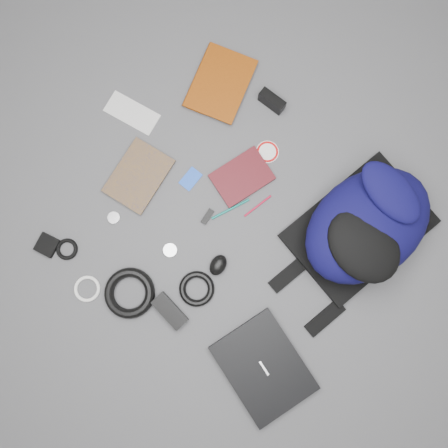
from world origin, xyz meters
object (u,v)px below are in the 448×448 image
Objects in this scene: dvd_case at (242,177)px; power_brick at (170,311)px; laptop at (264,367)px; comic_book at (119,164)px; mouse at (218,265)px; textbook_red at (196,74)px; compact_camera at (272,101)px; backpack at (367,225)px; pouch at (47,245)px.

dvd_case is 1.52× the size of power_brick.
comic_book is at bearing -177.15° from laptop.
comic_book is 0.53m from mouse.
textbook_red is 2.00× the size of power_brick.
laptop is at bearing -36.42° from mouse.
compact_camera is (0.30, 0.54, 0.02)m from comic_book.
power_brick is at bearing -107.16° from mouse.
mouse is (-0.32, -0.43, -0.09)m from backpack.
laptop is at bearing 16.22° from power_brick.
laptop is 0.69m from dvd_case.
comic_book reaches higher than dvd_case.
laptop is 0.98m from compact_camera.
laptop is 1.35× the size of comic_book.
textbook_red is at bearing 126.24° from mouse.
comic_book is 2.33× the size of compact_camera.
compact_camera is at bearing 125.30° from dvd_case.
laptop is at bearing -22.63° from comic_book.
dvd_case is 0.76m from pouch.
backpack is at bearing 69.95° from power_brick.
backpack reaches higher than comic_book.
comic_book is at bearing -106.66° from textbook_red.
comic_book is 0.62m from compact_camera.
dvd_case is (0.39, -0.20, -0.01)m from textbook_red.
dvd_case is 0.56m from power_brick.
dvd_case is 2.00× the size of compact_camera.
compact_camera is at bearing 101.23° from mouse.
power_brick is (0.49, -0.75, 0.00)m from textbook_red.
power_brick is at bearing 10.90° from pouch.
comic_book is 3.05× the size of mouse.
power_brick is at bearing -77.76° from compact_camera.
laptop is 3.15× the size of compact_camera.
pouch is (-0.89, -0.15, -0.01)m from laptop.
laptop is 1.57× the size of dvd_case.
comic_book is at bearing 88.63° from pouch.
backpack reaches higher than laptop.
power_brick is at bearing -105.97° from backpack.
comic_book is 1.77× the size of power_brick.
compact_camera is at bearing 53.83° from comic_book.
compact_camera is 1.31× the size of mouse.
textbook_red is 2.63× the size of compact_camera.
backpack is at bearing 32.60° from dvd_case.
compact_camera is at bearing 110.84° from power_brick.
textbook_red is at bearing 131.08° from power_brick.
dvd_case is at bearing -153.75° from backpack.
power_brick is (-0.03, -0.24, -0.00)m from mouse.
pouch is (-0.40, -0.64, 0.00)m from dvd_case.
backpack is 0.48m from dvd_case.
power_brick is (0.19, -0.84, -0.01)m from compact_camera.
compact_camera reaches higher than textbook_red.
textbook_red is at bearing 82.33° from comic_book.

